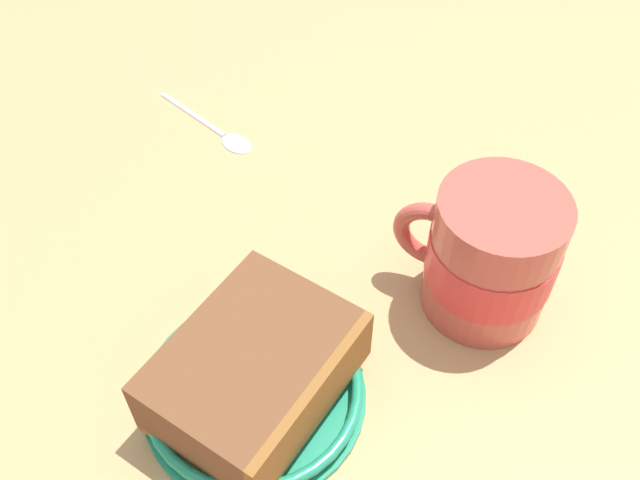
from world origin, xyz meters
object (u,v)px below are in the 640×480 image
(cake_slice, at_px, (255,372))
(small_plate, at_px, (254,391))
(tea_mug, at_px, (490,254))
(teaspoon, at_px, (223,132))

(cake_slice, bearing_deg, small_plate, 65.80)
(tea_mug, bearing_deg, small_plate, 126.39)
(small_plate, relative_size, teaspoon, 1.38)
(cake_slice, relative_size, tea_mug, 1.32)
(cake_slice, bearing_deg, teaspoon, 19.56)
(small_plate, distance_m, teaspoon, 0.25)
(cake_slice, distance_m, teaspoon, 0.25)
(small_plate, xyz_separation_m, teaspoon, (0.23, 0.08, -0.00))
(small_plate, xyz_separation_m, tea_mug, (0.10, -0.13, 0.04))
(cake_slice, height_order, teaspoon, cake_slice)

